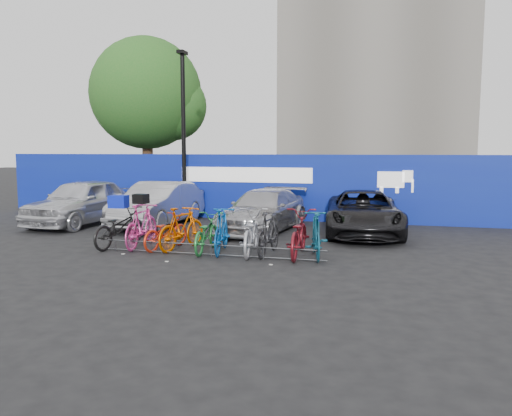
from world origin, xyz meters
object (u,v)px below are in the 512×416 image
(bike_5, at_px, (222,231))
(bike_6, at_px, (251,232))
(car_1, at_px, (158,204))
(car_3, at_px, (363,213))
(bike_rack, at_px, (211,250))
(car_0, at_px, (82,202))
(bike_4, at_px, (206,233))
(bike_7, at_px, (268,233))
(lamppost, at_px, (184,130))
(bike_2, at_px, (166,232))
(bike_0, at_px, (119,227))
(tree, at_px, (151,96))
(bike_3, at_px, (182,228))
(car_2, at_px, (263,210))
(bike_8, at_px, (298,234))
(bike_1, at_px, (142,226))
(bike_9, at_px, (316,235))

(bike_5, distance_m, bike_6, 0.74)
(car_1, bearing_deg, car_3, 1.29)
(bike_rack, relative_size, car_0, 1.21)
(car_3, distance_m, bike_4, 5.27)
(bike_6, distance_m, bike_7, 0.45)
(lamppost, distance_m, bike_rack, 7.48)
(car_3, relative_size, bike_2, 2.78)
(lamppost, height_order, bike_2, lamppost)
(lamppost, xyz_separation_m, bike_0, (0.44, -5.48, -2.75))
(car_0, bearing_deg, bike_rack, -28.31)
(tree, height_order, car_0, tree)
(tree, distance_m, bike_5, 13.11)
(bike_3, bearing_deg, car_3, -126.45)
(bike_3, bearing_deg, car_2, -96.35)
(tree, bearing_deg, car_1, -62.44)
(car_2, height_order, bike_5, car_2)
(car_1, distance_m, bike_7, 5.92)
(car_3, bearing_deg, bike_8, -115.96)
(car_2, relative_size, bike_5, 2.37)
(bike_2, bearing_deg, bike_7, -166.73)
(bike_4, height_order, bike_7, bike_7)
(bike_0, bearing_deg, car_3, -140.15)
(bike_0, bearing_deg, bike_7, -170.71)
(bike_1, bearing_deg, car_1, -74.07)
(bike_rack, relative_size, bike_9, 3.01)
(bike_3, xyz_separation_m, bike_6, (1.86, -0.08, -0.02))
(bike_8, height_order, bike_9, bike_9)
(bike_6, distance_m, bike_9, 1.63)
(car_2, xyz_separation_m, bike_2, (-1.75, -3.48, -0.20))
(bike_rack, bearing_deg, bike_9, 11.12)
(bike_8, bearing_deg, tree, -50.76)
(car_2, xyz_separation_m, bike_1, (-2.44, -3.47, -0.07))
(bike_0, distance_m, bike_4, 2.45)
(lamppost, xyz_separation_m, bike_6, (4.05, -5.47, -2.73))
(tree, height_order, bike_0, tree)
(bike_1, bearing_deg, bike_0, 4.13)
(bike_1, distance_m, bike_8, 4.19)
(bike_2, distance_m, bike_9, 3.94)
(car_1, distance_m, car_3, 6.79)
(bike_3, bearing_deg, tree, -45.89)
(bike_0, height_order, bike_1, bike_1)
(bike_1, distance_m, bike_6, 3.00)
(lamppost, distance_m, bike_3, 6.42)
(bike_6, bearing_deg, bike_3, -9.64)
(bike_2, bearing_deg, bike_rack, 172.19)
(tree, relative_size, bike_1, 4.02)
(car_2, distance_m, bike_7, 3.66)
(car_0, distance_m, bike_4, 6.70)
(car_0, xyz_separation_m, car_1, (2.72, 0.33, -0.04))
(bike_3, distance_m, bike_5, 1.14)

